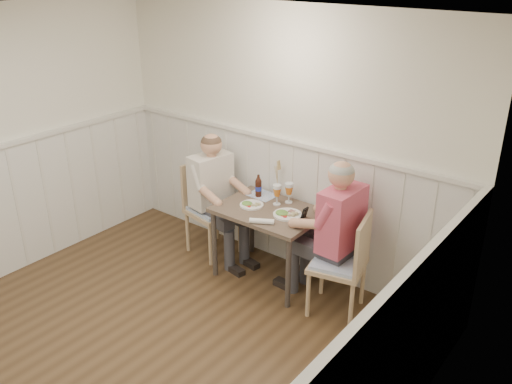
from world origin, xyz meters
TOP-DOWN VIEW (x-y plane):
  - ground_plane at (0.00, 0.00)m, footprint 4.50×4.50m
  - room_shell at (0.00, 0.00)m, footprint 4.04×4.54m
  - wainscot at (0.00, 0.69)m, footprint 4.00×4.49m
  - dining_table at (0.15, 1.84)m, footprint 0.99×0.70m
  - chair_right at (1.01, 1.78)m, footprint 0.55×0.55m
  - chair_left at (-0.68, 1.90)m, footprint 0.54×0.54m
  - man_in_pink at (0.87, 1.87)m, footprint 0.67×0.47m
  - diner_cream at (-0.59, 1.88)m, footprint 0.69×0.49m
  - plate_man at (0.35, 1.83)m, footprint 0.27×0.27m
  - plate_diner at (-0.05, 1.80)m, footprint 0.23×0.23m
  - beer_glass_a at (0.21, 2.08)m, footprint 0.08×0.08m
  - beer_glass_b at (0.14, 1.97)m, footprint 0.08×0.08m
  - beer_bottle at (-0.11, 2.01)m, footprint 0.07×0.07m
  - rolled_napkin at (0.27, 1.56)m, footprint 0.22×0.15m
  - grass_vase at (0.01, 2.14)m, footprint 0.05×0.05m
  - gingham_mat at (-0.10, 2.06)m, footprint 0.29×0.24m

SIDE VIEW (x-z plane):
  - ground_plane at x=0.00m, z-range 0.00..0.00m
  - chair_right at x=1.01m, z-range 0.04..1.01m
  - chair_left at x=-0.68m, z-range 0.04..1.03m
  - diner_cream at x=-0.59m, z-range -0.11..1.26m
  - man_in_pink at x=0.87m, z-range -0.11..1.31m
  - dining_table at x=0.15m, z-range 0.28..1.03m
  - wainscot at x=0.00m, z-range 0.02..1.36m
  - gingham_mat at x=-0.10m, z-range 0.75..0.76m
  - plate_diner at x=-0.05m, z-range 0.74..0.80m
  - plate_man at x=0.35m, z-range 0.74..0.81m
  - rolled_napkin at x=0.27m, z-range 0.75..0.80m
  - beer_bottle at x=-0.11m, z-range 0.74..0.97m
  - beer_glass_a at x=0.21m, z-range 0.79..0.99m
  - beer_glass_b at x=0.14m, z-range 0.79..0.99m
  - grass_vase at x=0.01m, z-range 0.73..1.14m
  - room_shell at x=0.00m, z-range 0.22..2.82m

